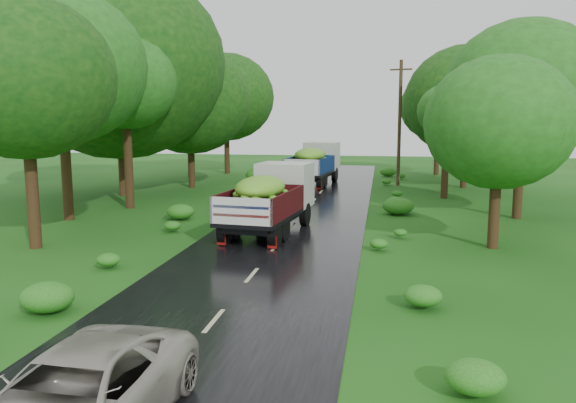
% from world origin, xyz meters
% --- Properties ---
extents(ground, '(120.00, 120.00, 0.00)m').
position_xyz_m(ground, '(0.00, 0.00, 0.00)').
color(ground, '#0F420E').
rests_on(ground, ground).
extents(road, '(6.50, 80.00, 0.02)m').
position_xyz_m(road, '(0.00, 5.00, 0.01)').
color(road, black).
rests_on(road, ground).
extents(road_lines, '(0.12, 69.60, 0.00)m').
position_xyz_m(road_lines, '(0.00, 6.00, 0.02)').
color(road_lines, '#BFB78C').
rests_on(road_lines, road).
extents(truck_near, '(3.12, 6.94, 2.82)m').
position_xyz_m(truck_near, '(-0.69, 10.67, 1.60)').
color(truck_near, black).
rests_on(truck_near, ground).
extents(truck_far, '(3.36, 7.38, 3.00)m').
position_xyz_m(truck_far, '(-0.92, 28.30, 1.70)').
color(truck_far, black).
rests_on(truck_far, ground).
extents(car, '(2.44, 5.04, 1.38)m').
position_xyz_m(car, '(-0.51, -5.30, 0.71)').
color(car, '#AAA597').
rests_on(car, road).
extents(utility_pole, '(1.54, 0.47, 8.87)m').
position_xyz_m(utility_pole, '(5.09, 28.54, 4.57)').
color(utility_pole, '#382616').
rests_on(utility_pole, ground).
extents(trees_left, '(7.61, 32.59, 10.48)m').
position_xyz_m(trees_left, '(-10.57, 21.53, 7.06)').
color(trees_left, black).
rests_on(trees_left, ground).
extents(trees_right, '(6.03, 31.14, 7.85)m').
position_xyz_m(trees_right, '(9.19, 23.31, 5.65)').
color(trees_right, black).
rests_on(trees_right, ground).
extents(shrubs, '(11.90, 44.00, 0.70)m').
position_xyz_m(shrubs, '(0.00, 14.00, 0.35)').
color(shrubs, '#206317').
rests_on(shrubs, ground).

